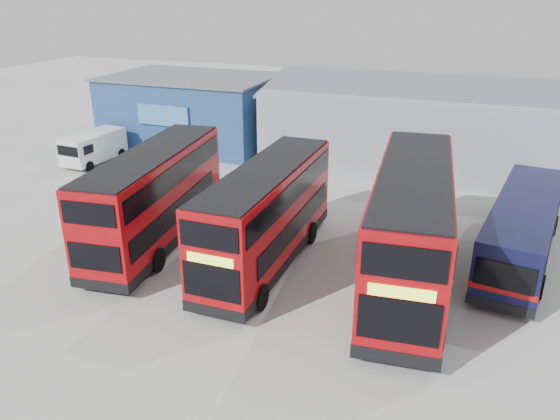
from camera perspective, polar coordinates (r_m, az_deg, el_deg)
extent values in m
plane|color=#9B9B96|center=(22.51, 0.37, -7.87)|extent=(120.00, 120.00, 0.00)
cube|color=navy|center=(42.65, -9.14, 10.20)|extent=(12.00, 8.00, 5.00)
cube|color=#585C61|center=(42.19, -9.36, 13.59)|extent=(12.30, 8.30, 0.15)
cube|color=#417CBA|center=(39.12, -12.13, 9.64)|extent=(3.96, 0.15, 1.40)
cube|color=#8E939B|center=(39.28, 22.09, 7.79)|extent=(30.00, 12.00, 5.00)
cube|color=#585C61|center=(36.00, 22.74, 10.99)|extent=(30.50, 6.33, 1.29)
cube|color=#585C61|center=(41.51, 22.65, 12.34)|extent=(30.50, 6.33, 1.29)
cube|color=#9E090D|center=(25.85, -12.93, 1.49)|extent=(3.66, 10.67, 4.03)
cube|color=black|center=(26.53, -12.59, -2.18)|extent=(3.70, 10.72, 0.45)
cube|color=black|center=(25.16, -10.65, -0.07)|extent=(1.06, 8.81, 0.95)
cube|color=black|center=(26.27, -15.69, 0.44)|extent=(1.06, 8.81, 0.95)
cube|color=black|center=(24.91, -10.55, 3.87)|extent=(1.17, 9.80, 0.95)
cube|color=black|center=(26.03, -15.66, 4.22)|extent=(1.17, 9.80, 0.95)
cube|color=black|center=(30.52, -8.52, 3.93)|extent=(2.23, 0.30, 1.34)
cube|color=black|center=(30.00, -8.72, 7.18)|extent=(2.23, 0.30, 0.95)
cube|color=#ACD32C|center=(30.25, -8.61, 5.55)|extent=(1.79, 0.24, 0.35)
cube|color=black|center=(21.94, -18.80, -4.73)|extent=(2.18, 0.30, 1.10)
cube|color=black|center=(21.21, -19.40, -0.41)|extent=(2.18, 0.30, 0.90)
cube|color=black|center=(25.21, -13.32, 5.81)|extent=(3.50, 10.51, 0.10)
cylinder|color=black|center=(29.12, -7.38, 0.40)|extent=(0.43, 1.07, 1.04)
cylinder|color=black|center=(30.04, -11.64, 0.81)|extent=(0.43, 1.07, 1.04)
cylinder|color=black|center=(23.94, -12.74, -5.10)|extent=(0.43, 1.07, 1.04)
cylinder|color=black|center=(25.04, -17.67, -4.36)|extent=(0.43, 1.07, 1.04)
cube|color=#9E090D|center=(23.28, -1.40, -0.39)|extent=(2.51, 10.30, 3.97)
cube|color=black|center=(24.03, -1.36, -4.32)|extent=(2.55, 10.34, 0.44)
cube|color=black|center=(24.25, -3.76, -0.66)|extent=(0.10, 8.72, 0.93)
cube|color=black|center=(23.40, 1.80, -1.51)|extent=(0.10, 8.72, 0.93)
cube|color=black|center=(23.31, -4.26, 2.75)|extent=(0.10, 9.70, 0.93)
cube|color=black|center=(22.43, 1.52, 1.99)|extent=(0.10, 9.70, 0.93)
cube|color=black|center=(19.35, -7.20, -7.51)|extent=(2.21, 0.06, 1.32)
cube|color=black|center=(18.53, -7.46, -2.78)|extent=(2.21, 0.06, 0.93)
cube|color=#ACD32C|center=(18.92, -7.34, -5.21)|extent=(1.76, 0.05, 0.34)
cube|color=black|center=(28.00, 2.60, 2.39)|extent=(2.16, 0.06, 1.08)
cube|color=black|center=(27.45, 2.66, 5.85)|extent=(2.16, 0.06, 0.88)
cube|color=black|center=(22.58, -1.44, 4.30)|extent=(2.36, 10.16, 0.10)
cylinder|color=black|center=(21.67, -7.86, -7.85)|extent=(0.32, 1.02, 1.02)
cylinder|color=black|center=(20.77, -2.07, -9.08)|extent=(0.32, 1.02, 1.02)
cylinder|color=black|center=(26.62, -1.60, -1.61)|extent=(0.32, 1.02, 1.02)
cylinder|color=black|center=(25.89, 3.22, -2.37)|extent=(0.32, 1.02, 1.02)
cube|color=#9E090D|center=(21.99, 13.45, -1.62)|extent=(3.80, 11.80, 4.47)
cube|color=black|center=(22.87, 13.00, -6.24)|extent=(3.85, 11.85, 0.50)
cube|color=black|center=(22.67, 9.86, -2.03)|extent=(0.94, 9.80, 1.05)
cube|color=black|center=(22.64, 16.93, -2.75)|extent=(0.94, 9.80, 1.05)
cube|color=black|center=(21.55, 10.06, 2.04)|extent=(1.04, 10.90, 1.05)
cube|color=black|center=(21.52, 17.49, 1.29)|extent=(1.04, 10.90, 1.05)
cube|color=black|center=(17.16, 12.29, -11.29)|extent=(2.48, 0.28, 1.49)
cube|color=black|center=(16.15, 12.86, -5.41)|extent=(2.48, 0.28, 1.05)
cube|color=#ACD32C|center=(16.62, 12.57, -8.46)|extent=(1.98, 0.22, 0.39)
cube|color=black|center=(27.64, 13.93, 1.95)|extent=(2.42, 0.27, 1.21)
cube|color=black|center=(27.03, 14.32, 5.89)|extent=(2.42, 0.27, 0.99)
cube|color=black|center=(21.20, 14.00, 3.96)|extent=(3.62, 11.62, 0.11)
cylinder|color=black|center=(19.49, 8.35, -11.46)|extent=(0.46, 1.18, 1.15)
cylinder|color=black|center=(19.46, 16.28, -12.28)|extent=(0.46, 1.18, 1.15)
cylinder|color=black|center=(25.55, 10.41, -2.92)|extent=(0.46, 1.18, 1.15)
cylinder|color=black|center=(25.53, 16.33, -3.52)|extent=(0.46, 1.18, 1.15)
cube|color=black|center=(25.98, 24.02, -1.69)|extent=(3.93, 10.73, 2.53)
cube|color=black|center=(26.41, 23.65, -3.85)|extent=(3.97, 10.77, 0.38)
cube|color=#9E0D0C|center=(26.15, 23.86, -2.59)|extent=(3.96, 10.76, 0.24)
cube|color=black|center=(25.53, 26.75, -1.60)|extent=(1.36, 8.68, 0.91)
cube|color=black|center=(25.65, 21.43, -0.58)|extent=(1.36, 8.68, 0.91)
cube|color=black|center=(30.86, 25.20, 2.13)|extent=(2.13, 0.37, 1.24)
cube|color=black|center=(21.13, 22.42, -6.45)|extent=(2.08, 0.36, 1.05)
cylinder|color=black|center=(29.81, 26.67, -1.45)|extent=(0.45, 1.03, 0.99)
cylinder|color=black|center=(29.91, 22.36, -0.62)|extent=(0.45, 1.03, 0.99)
cylinder|color=black|center=(23.72, 25.50, -7.23)|extent=(0.45, 1.03, 0.99)
cylinder|color=black|center=(23.84, 20.06, -6.16)|extent=(0.45, 1.03, 0.99)
cube|color=silver|center=(39.53, -18.89, 6.32)|extent=(2.18, 4.81, 1.79)
cube|color=black|center=(37.84, -21.32, 5.74)|extent=(1.69, 0.16, 0.66)
cube|color=black|center=(39.08, -21.45, 6.23)|extent=(0.10, 0.85, 0.56)
cube|color=black|center=(37.77, -19.37, 5.98)|extent=(0.10, 0.85, 0.56)
cylinder|color=black|center=(39.28, -21.26, 4.62)|extent=(0.27, 0.69, 0.68)
cylinder|color=black|center=(38.05, -19.32, 4.34)|extent=(0.27, 0.69, 0.68)
cylinder|color=black|center=(41.47, -18.21, 5.92)|extent=(0.27, 0.69, 0.68)
cylinder|color=black|center=(40.31, -16.28, 5.69)|extent=(0.27, 0.69, 0.68)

